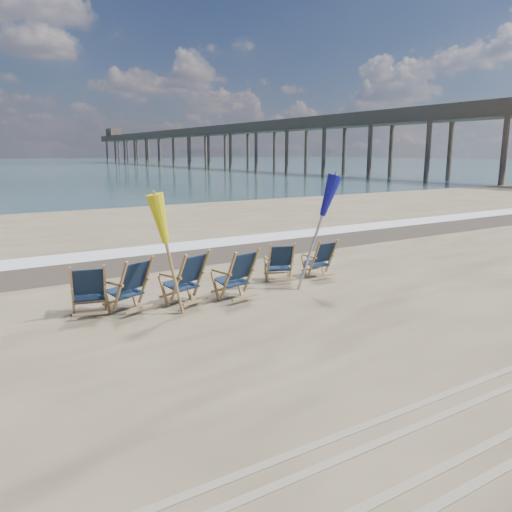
{
  "coord_description": "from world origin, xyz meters",
  "views": [
    {
      "loc": [
        -4.92,
        -5.63,
        2.83
      ],
      "look_at": [
        0.0,
        2.2,
        0.9
      ],
      "focal_mm": 35.0,
      "sensor_mm": 36.0,
      "label": 1
    }
  ],
  "objects_px": {
    "beach_chair_2": "(202,275)",
    "beach_chair_3": "(252,273)",
    "beach_chair_5": "(332,258)",
    "umbrella_blue": "(316,198)",
    "beach_chair_0": "(105,289)",
    "beach_chair_1": "(146,282)",
    "umbrella_yellow": "(169,224)",
    "fishing_pier": "(222,142)",
    "beach_chair_4": "(292,262)"
  },
  "relations": [
    {
      "from": "beach_chair_2",
      "to": "beach_chair_3",
      "type": "height_order",
      "value": "beach_chair_2"
    },
    {
      "from": "beach_chair_5",
      "to": "umbrella_blue",
      "type": "height_order",
      "value": "umbrella_blue"
    },
    {
      "from": "umbrella_blue",
      "to": "beach_chair_0",
      "type": "bearing_deg",
      "value": 172.1
    },
    {
      "from": "beach_chair_1",
      "to": "umbrella_yellow",
      "type": "height_order",
      "value": "umbrella_yellow"
    },
    {
      "from": "beach_chair_5",
      "to": "fishing_pier",
      "type": "bearing_deg",
      "value": -116.83
    },
    {
      "from": "beach_chair_2",
      "to": "beach_chair_5",
      "type": "bearing_deg",
      "value": 164.08
    },
    {
      "from": "beach_chair_1",
      "to": "beach_chair_5",
      "type": "height_order",
      "value": "beach_chair_1"
    },
    {
      "from": "beach_chair_0",
      "to": "umbrella_blue",
      "type": "distance_m",
      "value": 4.46
    },
    {
      "from": "umbrella_yellow",
      "to": "beach_chair_0",
      "type": "bearing_deg",
      "value": 149.88
    },
    {
      "from": "umbrella_yellow",
      "to": "fishing_pier",
      "type": "xyz_separation_m",
      "value": [
        39.69,
        71.69,
        3.02
      ]
    },
    {
      "from": "beach_chair_3",
      "to": "umbrella_yellow",
      "type": "relative_size",
      "value": 0.48
    },
    {
      "from": "beach_chair_2",
      "to": "umbrella_yellow",
      "type": "height_order",
      "value": "umbrella_yellow"
    },
    {
      "from": "beach_chair_3",
      "to": "umbrella_yellow",
      "type": "height_order",
      "value": "umbrella_yellow"
    },
    {
      "from": "umbrella_yellow",
      "to": "beach_chair_1",
      "type": "bearing_deg",
      "value": 114.89
    },
    {
      "from": "beach_chair_1",
      "to": "umbrella_blue",
      "type": "xyz_separation_m",
      "value": [
        3.45,
        -0.56,
        1.39
      ]
    },
    {
      "from": "beach_chair_1",
      "to": "beach_chair_3",
      "type": "bearing_deg",
      "value": 146.99
    },
    {
      "from": "beach_chair_1",
      "to": "beach_chair_5",
      "type": "bearing_deg",
      "value": 159.7
    },
    {
      "from": "fishing_pier",
      "to": "beach_chair_4",
      "type": "bearing_deg",
      "value": -117.25
    },
    {
      "from": "umbrella_blue",
      "to": "beach_chair_4",
      "type": "bearing_deg",
      "value": 96.2
    },
    {
      "from": "beach_chair_1",
      "to": "beach_chair_2",
      "type": "bearing_deg",
      "value": 151.59
    },
    {
      "from": "beach_chair_2",
      "to": "beach_chair_4",
      "type": "distance_m",
      "value": 2.34
    },
    {
      "from": "beach_chair_5",
      "to": "fishing_pier",
      "type": "xyz_separation_m",
      "value": [
        35.5,
        71.08,
        4.2
      ]
    },
    {
      "from": "beach_chair_0",
      "to": "beach_chair_1",
      "type": "height_order",
      "value": "beach_chair_1"
    },
    {
      "from": "beach_chair_5",
      "to": "fishing_pier",
      "type": "height_order",
      "value": "fishing_pier"
    },
    {
      "from": "beach_chair_1",
      "to": "fishing_pier",
      "type": "bearing_deg",
      "value": -140.36
    },
    {
      "from": "beach_chair_2",
      "to": "fishing_pier",
      "type": "height_order",
      "value": "fishing_pier"
    },
    {
      "from": "beach_chair_1",
      "to": "beach_chair_4",
      "type": "distance_m",
      "value": 3.38
    },
    {
      "from": "beach_chair_3",
      "to": "fishing_pier",
      "type": "relative_size",
      "value": 0.01
    },
    {
      "from": "beach_chair_5",
      "to": "umbrella_yellow",
      "type": "xyz_separation_m",
      "value": [
        -4.19,
        -0.61,
        1.18
      ]
    },
    {
      "from": "umbrella_yellow",
      "to": "umbrella_blue",
      "type": "bearing_deg",
      "value": -0.05
    },
    {
      "from": "beach_chair_5",
      "to": "umbrella_blue",
      "type": "bearing_deg",
      "value": 31.42
    },
    {
      "from": "beach_chair_5",
      "to": "fishing_pier",
      "type": "relative_size",
      "value": 0.01
    },
    {
      "from": "beach_chair_3",
      "to": "beach_chair_5",
      "type": "xyz_separation_m",
      "value": [
        2.45,
        0.48,
        -0.07
      ]
    },
    {
      "from": "beach_chair_3",
      "to": "beach_chair_4",
      "type": "xyz_separation_m",
      "value": [
        1.38,
        0.55,
        -0.06
      ]
    },
    {
      "from": "beach_chair_0",
      "to": "beach_chair_3",
      "type": "xyz_separation_m",
      "value": [
        2.73,
        -0.44,
        0.04
      ]
    },
    {
      "from": "beach_chair_3",
      "to": "beach_chair_0",
      "type": "bearing_deg",
      "value": -20.18
    },
    {
      "from": "beach_chair_0",
      "to": "beach_chair_3",
      "type": "distance_m",
      "value": 2.77
    },
    {
      "from": "beach_chair_2",
      "to": "beach_chair_3",
      "type": "xyz_separation_m",
      "value": [
        0.94,
        -0.29,
        -0.01
      ]
    },
    {
      "from": "beach_chair_3",
      "to": "beach_chair_5",
      "type": "distance_m",
      "value": 2.5
    },
    {
      "from": "beach_chair_0",
      "to": "umbrella_blue",
      "type": "xyz_separation_m",
      "value": [
        4.19,
        -0.58,
        1.42
      ]
    },
    {
      "from": "beach_chair_3",
      "to": "beach_chair_5",
      "type": "height_order",
      "value": "beach_chair_3"
    },
    {
      "from": "beach_chair_3",
      "to": "beach_chair_4",
      "type": "distance_m",
      "value": 1.49
    },
    {
      "from": "umbrella_blue",
      "to": "fishing_pier",
      "type": "xyz_separation_m",
      "value": [
        36.5,
        71.7,
        2.74
      ]
    },
    {
      "from": "beach_chair_0",
      "to": "fishing_pier",
      "type": "bearing_deg",
      "value": -106.71
    },
    {
      "from": "beach_chair_0",
      "to": "beach_chair_2",
      "type": "relative_size",
      "value": 0.91
    },
    {
      "from": "beach_chair_0",
      "to": "fishing_pier",
      "type": "distance_m",
      "value": 82.04
    },
    {
      "from": "beach_chair_5",
      "to": "umbrella_yellow",
      "type": "relative_size",
      "value": 0.42
    },
    {
      "from": "beach_chair_3",
      "to": "umbrella_blue",
      "type": "height_order",
      "value": "umbrella_blue"
    },
    {
      "from": "beach_chair_1",
      "to": "beach_chair_3",
      "type": "relative_size",
      "value": 0.98
    },
    {
      "from": "beach_chair_5",
      "to": "umbrella_blue",
      "type": "relative_size",
      "value": 0.37
    }
  ]
}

